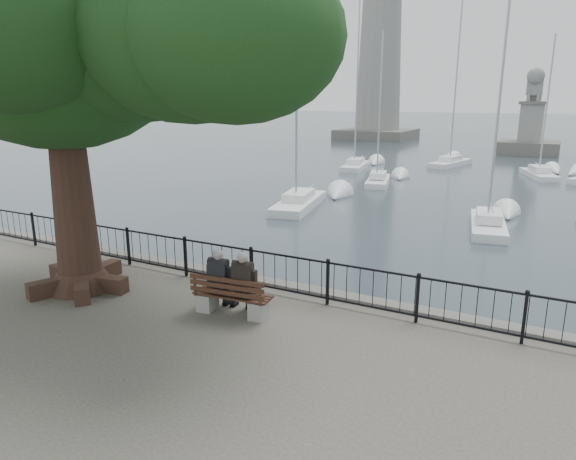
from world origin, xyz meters
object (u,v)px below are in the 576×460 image
Objects in this scene: person_right at (246,286)px; lighthouse at (380,45)px; lion_monument at (530,133)px; bench at (232,301)px; tree at (87,28)px; person_left at (222,282)px.

lighthouse is (-17.72, 60.85, 10.70)m from person_right.
lighthouse is at bearing 148.91° from lion_monument.
bench is at bearing -155.27° from person_right.
bench is 0.16× the size of tree.
tree is (-2.99, -0.35, 5.24)m from person_left.
bench is at bearing 4.99° from tree.
bench is 0.06× the size of lighthouse.
person_right is 6.35m from tree.
lighthouse reaches higher than bench.
person_left reaches higher than bench.
bench is at bearing -13.35° from person_left.
lighthouse is at bearing 105.73° from person_left.
tree is 63.12m from lighthouse.
bench is 0.45m from person_left.
person_right is 0.17× the size of lion_monument.
lion_monument is at bearing 83.23° from tree.
lion_monument is at bearing 86.66° from person_left.
person_left is 1.00× the size of person_right.
person_left is 0.17× the size of lion_monument.
bench is at bearing -74.04° from lighthouse.
person_right is (0.29, 0.13, 0.34)m from bench.
lion_monument reaches higher than person_left.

